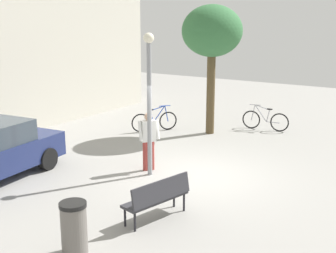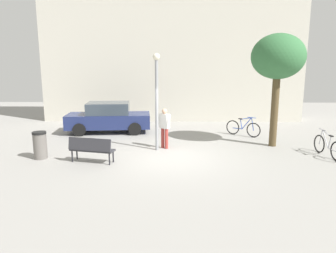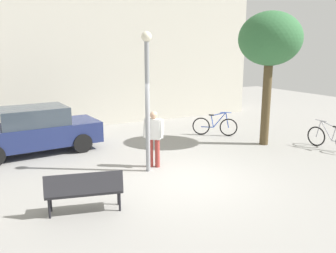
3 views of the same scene
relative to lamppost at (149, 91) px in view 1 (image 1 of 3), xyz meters
name	(u,v)px [view 1 (image 1 of 3)]	position (x,y,z in m)	size (l,w,h in m)	color
ground_plane	(197,176)	(0.59, -1.15, -2.34)	(36.00, 36.00, 0.00)	gray
lamppost	(149,91)	(0.00, 0.00, 0.00)	(0.28, 0.28, 3.87)	gray
person_by_lamppost	(148,137)	(0.30, 0.26, -1.38)	(0.61, 0.54, 1.67)	#9E3833
park_bench	(158,196)	(-2.23, -1.78, -1.80)	(1.67, 0.82, 0.92)	#2D2D33
plaza_tree	(212,33)	(4.94, 0.73, 1.35)	(2.17, 2.17, 4.69)	brown
bicycle_blue	(155,121)	(4.09, 2.66, -1.96)	(1.46, 1.15, 0.97)	black
bicycle_silver	(265,120)	(6.51, -0.82, -1.96)	(0.25, 1.80, 0.97)	black
trash_bin	(74,228)	(-4.26, -1.29, -1.83)	(0.50, 0.50, 1.01)	#66605B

